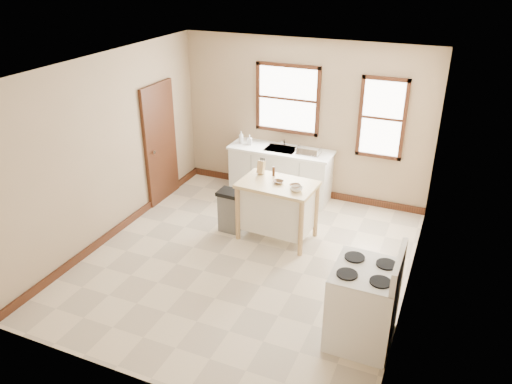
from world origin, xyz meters
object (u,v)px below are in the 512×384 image
trash_bin (230,211)px  gas_stove (364,295)px  knife_block (261,168)px  bowl_c (296,189)px  soap_bottle_b (250,140)px  bowl_a (278,182)px  bowl_b (295,186)px  soap_bottle_a (241,137)px  dish_rack (309,151)px  kitchen_island (277,211)px  pepper_grinder (274,171)px

trash_bin → gas_stove: gas_stove is taller
knife_block → trash_bin: 0.86m
bowl_c → gas_stove: bearing=-49.9°
soap_bottle_b → trash_bin: (0.31, -1.48, -0.66)m
gas_stove → bowl_a: bearing=133.9°
soap_bottle_b → bowl_b: soap_bottle_b is taller
bowl_c → gas_stove: size_ratio=0.15×
bowl_b → knife_block: bearing=157.6°
soap_bottle_b → bowl_a: 1.76m
soap_bottle_a → soap_bottle_b: bearing=-26.7°
soap_bottle_b → dish_rack: size_ratio=0.44×
soap_bottle_a → bowl_a: (1.26, -1.40, -0.08)m
kitchen_island → bowl_c: 0.62m
dish_rack → trash_bin: dish_rack is taller
kitchen_island → gas_stove: gas_stove is taller
knife_block → gas_stove: gas_stove is taller
bowl_a → gas_stove: size_ratio=0.13×
pepper_grinder → soap_bottle_a: bearing=132.9°
soap_bottle_a → kitchen_island: 1.96m
bowl_a → pepper_grinder: bearing=126.4°
bowl_a → kitchen_island: bearing=-147.2°
kitchen_island → pepper_grinder: bearing=127.9°
soap_bottle_b → bowl_b: (1.37, -1.43, -0.05)m
kitchen_island → bowl_b: bearing=-3.8°
knife_block → bowl_a: (0.38, -0.23, -0.08)m
soap_bottle_a → bowl_c: 2.22m
soap_bottle_b → bowl_a: bearing=-67.2°
knife_block → pepper_grinder: (0.21, -0.00, -0.03)m
dish_rack → trash_bin: 1.79m
dish_rack → bowl_c: (0.30, -1.53, -0.01)m
pepper_grinder → dish_rack: bearing=80.2°
dish_rack → bowl_a: size_ratio=2.63×
bowl_a → bowl_b: 0.28m
knife_block → pepper_grinder: bearing=-0.3°
dish_rack → gas_stove: (1.67, -3.15, -0.36)m
dish_rack → kitchen_island: dish_rack is taller
bowl_c → bowl_a: bearing=156.5°
trash_bin → bowl_b: bearing=4.3°
knife_block → trash_bin: (-0.40, -0.31, -0.69)m
soap_bottle_a → bowl_c: bearing=-68.1°
soap_bottle_a → knife_block: (0.88, -1.17, 0.00)m
soap_bottle_b → dish_rack: 1.12m
soap_bottle_a → knife_block: bearing=-77.0°
soap_bottle_a → bowl_b: (1.54, -1.44, -0.08)m
pepper_grinder → trash_bin: bearing=-153.1°
soap_bottle_b → knife_block: size_ratio=0.90×
bowl_c → kitchen_island: bearing=157.8°
bowl_c → trash_bin: size_ratio=0.26×
soap_bottle_a → bowl_b: bearing=-67.1°
soap_bottle_b → pepper_grinder: 1.48m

